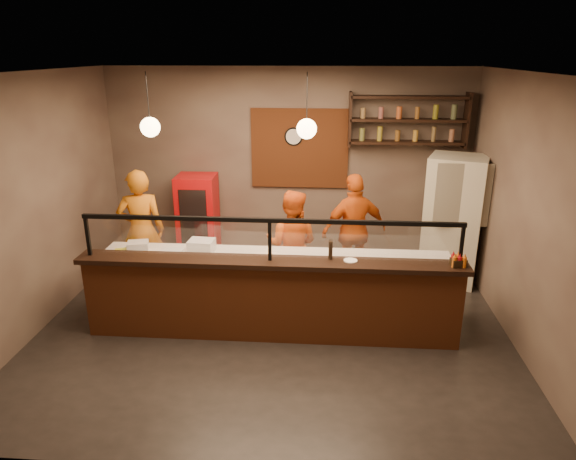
# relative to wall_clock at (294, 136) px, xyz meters

# --- Properties ---
(floor) EXTENTS (6.00, 6.00, 0.00)m
(floor) POSITION_rel_wall_clock_xyz_m (-0.10, -2.46, -2.10)
(floor) COLOR black
(floor) RESTS_ON ground
(ceiling) EXTENTS (6.00, 6.00, 0.00)m
(ceiling) POSITION_rel_wall_clock_xyz_m (-0.10, -2.46, 1.10)
(ceiling) COLOR #362C29
(ceiling) RESTS_ON wall_back
(wall_back) EXTENTS (6.00, 0.00, 6.00)m
(wall_back) POSITION_rel_wall_clock_xyz_m (-0.10, 0.04, -0.50)
(wall_back) COLOR #736454
(wall_back) RESTS_ON floor
(wall_left) EXTENTS (0.00, 5.00, 5.00)m
(wall_left) POSITION_rel_wall_clock_xyz_m (-3.10, -2.46, -0.50)
(wall_left) COLOR #736454
(wall_left) RESTS_ON floor
(wall_right) EXTENTS (0.00, 5.00, 5.00)m
(wall_right) POSITION_rel_wall_clock_xyz_m (2.90, -2.46, -0.50)
(wall_right) COLOR #736454
(wall_right) RESTS_ON floor
(wall_front) EXTENTS (6.00, 0.00, 6.00)m
(wall_front) POSITION_rel_wall_clock_xyz_m (-0.10, -4.96, -0.50)
(wall_front) COLOR #736454
(wall_front) RESTS_ON floor
(brick_patch) EXTENTS (1.60, 0.04, 1.30)m
(brick_patch) POSITION_rel_wall_clock_xyz_m (0.10, 0.01, -0.20)
(brick_patch) COLOR brown
(brick_patch) RESTS_ON wall_back
(service_counter) EXTENTS (4.60, 0.25, 1.00)m
(service_counter) POSITION_rel_wall_clock_xyz_m (-0.10, -2.76, -1.60)
(service_counter) COLOR brown
(service_counter) RESTS_ON floor
(counter_ledge) EXTENTS (4.70, 0.37, 0.06)m
(counter_ledge) POSITION_rel_wall_clock_xyz_m (-0.10, -2.76, -1.07)
(counter_ledge) COLOR black
(counter_ledge) RESTS_ON service_counter
(worktop_cabinet) EXTENTS (4.60, 0.75, 0.85)m
(worktop_cabinet) POSITION_rel_wall_clock_xyz_m (-0.10, -2.26, -1.68)
(worktop_cabinet) COLOR gray
(worktop_cabinet) RESTS_ON floor
(worktop) EXTENTS (4.60, 0.75, 0.05)m
(worktop) POSITION_rel_wall_clock_xyz_m (-0.10, -2.26, -1.23)
(worktop) COLOR silver
(worktop) RESTS_ON worktop_cabinet
(sneeze_guard) EXTENTS (4.50, 0.05, 0.52)m
(sneeze_guard) POSITION_rel_wall_clock_xyz_m (-0.10, -2.76, -0.73)
(sneeze_guard) COLOR white
(sneeze_guard) RESTS_ON counter_ledge
(wall_shelving) EXTENTS (1.84, 0.28, 0.85)m
(wall_shelving) POSITION_rel_wall_clock_xyz_m (1.80, -0.14, 0.30)
(wall_shelving) COLOR black
(wall_shelving) RESTS_ON wall_back
(wall_clock) EXTENTS (0.30, 0.04, 0.30)m
(wall_clock) POSITION_rel_wall_clock_xyz_m (0.00, 0.00, 0.00)
(wall_clock) COLOR black
(wall_clock) RESTS_ON wall_back
(pendant_left) EXTENTS (0.24, 0.24, 0.77)m
(pendant_left) POSITION_rel_wall_clock_xyz_m (-1.60, -2.26, 0.45)
(pendant_left) COLOR black
(pendant_left) RESTS_ON ceiling
(pendant_right) EXTENTS (0.24, 0.24, 0.77)m
(pendant_right) POSITION_rel_wall_clock_xyz_m (0.30, -2.26, 0.45)
(pendant_right) COLOR black
(pendant_right) RESTS_ON ceiling
(cook_left) EXTENTS (0.77, 0.61, 1.84)m
(cook_left) POSITION_rel_wall_clock_xyz_m (-2.15, -1.46, -1.18)
(cook_left) COLOR orange
(cook_left) RESTS_ON floor
(cook_mid) EXTENTS (0.89, 0.75, 1.61)m
(cook_mid) POSITION_rel_wall_clock_xyz_m (0.08, -1.56, -1.30)
(cook_mid) COLOR #DC5514
(cook_mid) RESTS_ON floor
(cook_right) EXTENTS (1.10, 0.75, 1.74)m
(cook_right) POSITION_rel_wall_clock_xyz_m (0.99, -1.06, -1.23)
(cook_right) COLOR #D55714
(cook_right) RESTS_ON floor
(fridge) EXTENTS (1.02, 0.99, 1.96)m
(fridge) POSITION_rel_wall_clock_xyz_m (2.50, -0.78, -1.12)
(fridge) COLOR beige
(fridge) RESTS_ON floor
(red_cooler) EXTENTS (0.65, 0.60, 1.49)m
(red_cooler) POSITION_rel_wall_clock_xyz_m (-1.59, -0.31, -1.35)
(red_cooler) COLOR red
(red_cooler) RESTS_ON floor
(pizza_dough) EXTENTS (0.61, 0.61, 0.01)m
(pizza_dough) POSITION_rel_wall_clock_xyz_m (-0.17, -2.34, -1.19)
(pizza_dough) COLOR #F0DFCC
(pizza_dough) RESTS_ON worktop
(prep_tub_a) EXTENTS (0.31, 0.27, 0.13)m
(prep_tub_a) POSITION_rel_wall_clock_xyz_m (-1.93, -2.21, -1.13)
(prep_tub_a) COLOR silver
(prep_tub_a) RESTS_ON worktop
(prep_tub_b) EXTENTS (0.35, 0.29, 0.16)m
(prep_tub_b) POSITION_rel_wall_clock_xyz_m (-1.08, -2.16, -1.12)
(prep_tub_b) COLOR silver
(prep_tub_b) RESTS_ON worktop
(prep_tub_c) EXTENTS (0.28, 0.23, 0.14)m
(prep_tub_c) POSITION_rel_wall_clock_xyz_m (-1.39, -2.51, -1.13)
(prep_tub_c) COLOR white
(prep_tub_c) RESTS_ON worktop
(rolling_pin) EXTENTS (0.39, 0.22, 0.07)m
(rolling_pin) POSITION_rel_wall_clock_xyz_m (-2.02, -2.23, -1.17)
(rolling_pin) COLOR #CED022
(rolling_pin) RESTS_ON worktop
(condiment_caddy) EXTENTS (0.19, 0.16, 0.09)m
(condiment_caddy) POSITION_rel_wall_clock_xyz_m (2.10, -2.78, -0.99)
(condiment_caddy) COLOR black
(condiment_caddy) RESTS_ON counter_ledge
(pepper_mill) EXTENTS (0.06, 0.06, 0.22)m
(pepper_mill) POSITION_rel_wall_clock_xyz_m (0.62, -2.67, -0.93)
(pepper_mill) COLOR black
(pepper_mill) RESTS_ON counter_ledge
(small_plate) EXTENTS (0.19, 0.19, 0.01)m
(small_plate) POSITION_rel_wall_clock_xyz_m (0.86, -2.72, -1.03)
(small_plate) COLOR white
(small_plate) RESTS_ON counter_ledge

